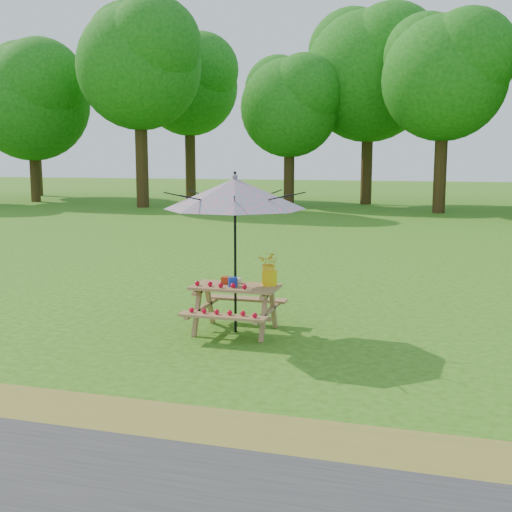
# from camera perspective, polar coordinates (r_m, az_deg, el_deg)

# --- Properties ---
(ground) EXTENTS (120.00, 120.00, 0.00)m
(ground) POSITION_cam_1_polar(r_m,az_deg,el_deg) (9.08, -9.65, -6.96)
(ground) COLOR #306012
(ground) RESTS_ON ground
(drygrass_strip) EXTENTS (120.00, 1.20, 0.01)m
(drygrass_strip) POSITION_cam_1_polar(r_m,az_deg,el_deg) (6.80, -20.21, -12.81)
(drygrass_strip) COLOR olive
(drygrass_strip) RESTS_ON ground
(treeline) EXTENTS (60.00, 12.00, 16.00)m
(treeline) POSITION_cam_1_polar(r_m,az_deg,el_deg) (30.60, 9.21, 19.15)
(treeline) COLOR #135D0F
(treeline) RESTS_ON ground
(picnic_table) EXTENTS (1.20, 1.32, 0.67)m
(picnic_table) POSITION_cam_1_polar(r_m,az_deg,el_deg) (9.03, -1.84, -4.78)
(picnic_table) COLOR #997445
(picnic_table) RESTS_ON ground
(patio_umbrella) EXTENTS (2.46, 2.46, 2.25)m
(patio_umbrella) POSITION_cam_1_polar(r_m,az_deg,el_deg) (8.79, -1.89, 5.56)
(patio_umbrella) COLOR black
(patio_umbrella) RESTS_ON ground
(produce_bins) EXTENTS (0.28, 0.39, 0.13)m
(produce_bins) POSITION_cam_1_polar(r_m,az_deg,el_deg) (9.00, -2.20, -2.24)
(produce_bins) COLOR #B02F0E
(produce_bins) RESTS_ON picnic_table
(tomatoes_row) EXTENTS (0.77, 0.13, 0.07)m
(tomatoes_row) POSITION_cam_1_polar(r_m,az_deg,el_deg) (8.83, -3.13, -2.58)
(tomatoes_row) COLOR red
(tomatoes_row) RESTS_ON picnic_table
(flower_bucket) EXTENTS (0.33, 0.30, 0.47)m
(flower_bucket) POSITION_cam_1_polar(r_m,az_deg,el_deg) (8.93, 1.21, -1.03)
(flower_bucket) COLOR yellow
(flower_bucket) RESTS_ON picnic_table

